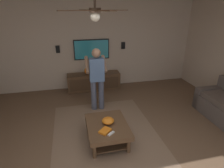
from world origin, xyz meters
The scene contains 14 objects.
ground_plane centered at (0.00, 0.00, 0.00)m, with size 8.48×8.48×0.00m, color brown.
wall_back_tv centered at (3.20, 0.00, 1.40)m, with size 0.10×7.27×2.81m, color #BCA893.
area_rug centered at (0.39, 0.00, 0.01)m, with size 2.86×2.20×0.01m, color #7A604C.
coffee_table centered at (0.19, 0.00, 0.30)m, with size 1.00×0.80×0.40m.
media_console centered at (2.87, -0.10, 0.28)m, with size 0.45×1.70×0.55m.
tv centered at (3.11, -0.10, 1.29)m, with size 0.05×1.13×0.64m.
person_standing centered at (1.55, -0.02, 0.93)m, with size 0.54×0.54×1.64m.
bowl centered at (0.23, -0.02, 0.46)m, with size 0.24×0.24×0.11m, color orange.
remote_white centered at (-0.13, -0.01, 0.41)m, with size 0.15×0.04×0.02m, color white.
book centered at (-0.03, 0.09, 0.42)m, with size 0.22×0.16×0.04m, color orange.
vase_round centered at (2.87, 0.09, 0.66)m, with size 0.22×0.22×0.22m, color orange.
wall_speaker_left centered at (3.12, -1.16, 1.37)m, with size 0.06×0.12×0.22m, color black.
wall_speaker_right centered at (3.12, 0.95, 1.34)m, with size 0.06×0.12×0.22m, color black.
ceiling_fan centered at (0.37, 0.15, 2.48)m, with size 1.19×1.20×0.46m.
Camera 1 is at (-2.90, 0.62, 2.56)m, focal length 30.26 mm.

